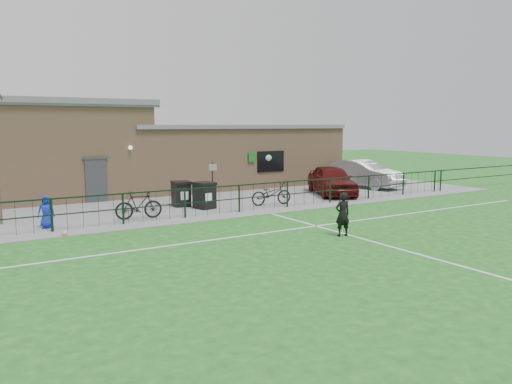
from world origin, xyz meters
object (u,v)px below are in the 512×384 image
car_maroon (332,180)px  spectator_child (46,212)px  sign_post (213,184)px  car_silver (362,174)px  bicycle_e (271,194)px  wheelie_bin_right (181,195)px  wheelie_bin_left (204,196)px  bicycle_d (139,205)px  ball_ground (64,233)px

car_maroon → spectator_child: bearing=-150.7°
sign_post → spectator_child: bearing=-168.5°
car_silver → bicycle_e: (-8.26, -2.71, -0.29)m
wheelie_bin_right → spectator_child: spectator_child is taller
sign_post → bicycle_e: bearing=-31.4°
wheelie_bin_right → wheelie_bin_left: bearing=-55.4°
wheelie_bin_left → car_silver: car_silver is taller
car_maroon → wheelie_bin_right: bearing=-160.4°
bicycle_d → ball_ground: bearing=126.0°
sign_post → car_maroon: bearing=-1.6°
sign_post → bicycle_e: sign_post is taller
wheelie_bin_right → car_maroon: (8.35, -0.64, 0.25)m
sign_post → spectator_child: size_ratio=1.67×
sign_post → spectator_child: sign_post is taller
wheelie_bin_right → car_silver: 12.00m
wheelie_bin_left → car_silver: 11.50m
spectator_child → car_silver: bearing=23.0°
bicycle_d → ball_ground: 3.53m
sign_post → spectator_child: 7.61m
car_silver → bicycle_d: (-14.62, -2.86, -0.26)m
wheelie_bin_right → spectator_child: bearing=-156.9°
car_silver → bicycle_d: 14.90m
car_maroon → car_silver: bearing=46.4°
ball_ground → bicycle_d: bearing=27.3°
bicycle_d → spectator_child: spectator_child is taller
wheelie_bin_left → bicycle_d: size_ratio=0.60×
bicycle_d → spectator_child: size_ratio=1.53×
bicycle_e → sign_post: bearing=65.5°
wheelie_bin_left → spectator_child: (-6.69, -0.83, 0.05)m
car_silver → ball_ground: car_silver is taller
bicycle_e → ball_ground: bicycle_e is taller
wheelie_bin_left → wheelie_bin_right: 1.30m
car_silver → spectator_child: car_silver is taller
car_silver → bicycle_d: bearing=179.2°
bicycle_d → bicycle_e: bearing=-79.9°
wheelie_bin_left → spectator_child: size_ratio=0.91×
wheelie_bin_right → ball_ground: bearing=-142.7°
wheelie_bin_right → ball_ground: 6.82m
car_maroon → ball_ground: size_ratio=22.05×
wheelie_bin_right → car_silver: (11.97, 0.85, 0.28)m
wheelie_bin_left → wheelie_bin_right: size_ratio=1.03×
bicycle_e → car_maroon: bearing=-68.3°
wheelie_bin_right → spectator_child: size_ratio=0.89×
sign_post → ball_ground: sign_post is taller
wheelie_bin_right → car_silver: size_ratio=0.22×
sign_post → car_maroon: (6.96, -0.20, -0.22)m
wheelie_bin_left → bicycle_e: 3.16m
bicycle_d → ball_ground: (-3.11, -1.61, -0.47)m
wheelie_bin_left → bicycle_d: 3.40m
wheelie_bin_left → bicycle_d: bicycle_d is taller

